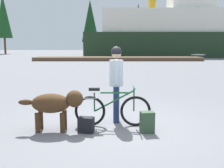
# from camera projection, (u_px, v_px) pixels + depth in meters

# --- Properties ---
(ground_plane) EXTENTS (160.00, 160.00, 0.00)m
(ground_plane) POSITION_uv_depth(u_px,v_px,m) (115.00, 126.00, 6.01)
(ground_plane) COLOR slate
(bicycle) EXTENTS (1.71, 0.44, 0.90)m
(bicycle) POSITION_uv_depth(u_px,v_px,m) (111.00, 110.00, 5.92)
(bicycle) COLOR black
(bicycle) RESTS_ON ground_plane
(person_cyclist) EXTENTS (0.32, 0.53, 1.78)m
(person_cyclist) POSITION_uv_depth(u_px,v_px,m) (116.00, 76.00, 6.19)
(person_cyclist) COLOR navy
(person_cyclist) RESTS_ON ground_plane
(dog) EXTENTS (1.37, 0.48, 0.87)m
(dog) POSITION_uv_depth(u_px,v_px,m) (54.00, 104.00, 5.59)
(dog) COLOR #472D19
(dog) RESTS_ON ground_plane
(backpack) EXTENTS (0.31, 0.24, 0.44)m
(backpack) POSITION_uv_depth(u_px,v_px,m) (146.00, 122.00, 5.53)
(backpack) COLOR #334C33
(backpack) RESTS_ON ground_plane
(handbag_pannier) EXTENTS (0.35, 0.25, 0.33)m
(handbag_pannier) POSITION_uv_depth(u_px,v_px,m) (85.00, 125.00, 5.52)
(handbag_pannier) COLOR black
(handbag_pannier) RESTS_ON ground_plane
(dock_pier) EXTENTS (18.82, 3.00, 0.40)m
(dock_pier) POSITION_uv_depth(u_px,v_px,m) (117.00, 59.00, 30.29)
(dock_pier) COLOR brown
(dock_pier) RESTS_ON ground_plane
(ferry_boat) EXTENTS (25.36, 7.79, 9.06)m
(ferry_boat) POSITION_uv_depth(u_px,v_px,m) (172.00, 35.00, 38.84)
(ferry_boat) COLOR #1E331E
(ferry_boat) RESTS_ON ground_plane
(sailboat_moored) EXTENTS (8.43, 2.36, 6.91)m
(sailboat_moored) POSITION_uv_depth(u_px,v_px,m) (195.00, 54.00, 36.53)
(sailboat_moored) COLOR silver
(sailboat_moored) RESTS_ON ground_plane
(pine_tree_far_left) EXTENTS (3.05, 3.05, 11.38)m
(pine_tree_far_left) POSITION_uv_depth(u_px,v_px,m) (2.00, 16.00, 50.34)
(pine_tree_far_left) COLOR #4C331E
(pine_tree_far_left) RESTS_ON ground_plane
(pine_tree_center) EXTENTS (3.48, 3.48, 10.59)m
(pine_tree_center) POSITION_uv_depth(u_px,v_px,m) (89.00, 21.00, 53.04)
(pine_tree_center) COLOR #4C331E
(pine_tree_center) RESTS_ON ground_plane
(pine_tree_far_right) EXTENTS (4.33, 4.33, 12.31)m
(pine_tree_far_right) POSITION_uv_depth(u_px,v_px,m) (211.00, 13.00, 49.73)
(pine_tree_far_right) COLOR #4C331E
(pine_tree_far_right) RESTS_ON ground_plane
(pine_tree_mid_back) EXTENTS (3.61, 3.61, 10.67)m
(pine_tree_mid_back) POSITION_uv_depth(u_px,v_px,m) (137.00, 22.00, 59.04)
(pine_tree_mid_back) COLOR #4C331E
(pine_tree_mid_back) RESTS_ON ground_plane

